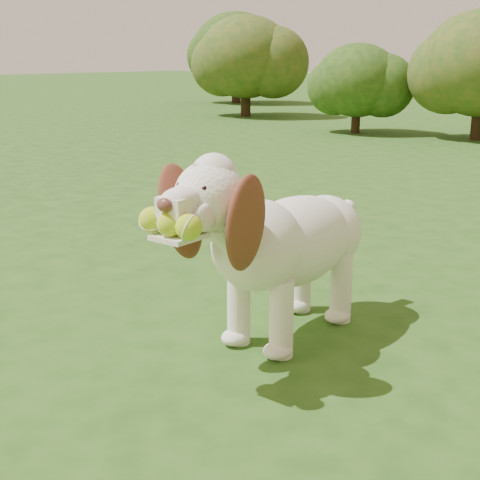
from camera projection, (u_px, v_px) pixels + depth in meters
The scene contains 5 objects.
ground at pixel (211, 388), 2.52m from camera, with size 80.00×80.00×0.00m, color #224814.
dog at pixel (279, 238), 2.84m from camera, with size 0.47×1.34×0.87m.
shrub_a at pixel (358, 80), 10.65m from camera, with size 1.37×1.37×1.42m.
shrub_e at pixel (246, 57), 13.58m from camera, with size 1.96×1.96×2.03m.
shrub_g at pixel (236, 50), 17.40m from camera, with size 2.25×2.25×2.33m.
Camera 1 is at (1.53, -1.70, 1.21)m, focal length 50.00 mm.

